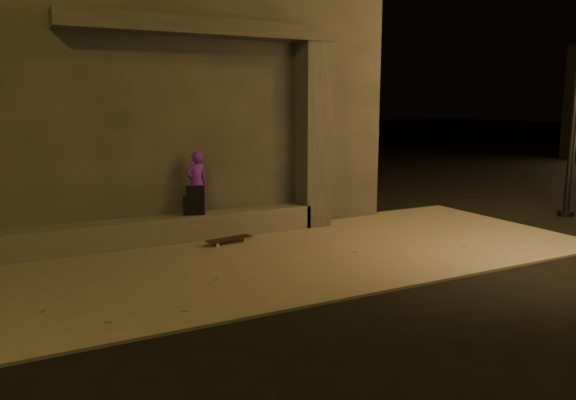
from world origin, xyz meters
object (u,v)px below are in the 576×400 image
column (313,136)px  skateboarder (197,183)px  skateboard (229,239)px  backpack (194,204)px

column → skateboarder: bearing=180.0°
column → skateboard: column is taller
column → skateboarder: size_ratio=3.16×
column → skateboarder: column is taller
skateboarder → skateboard: (0.35, -0.65, -0.94)m
column → skateboarder: 2.55m
column → backpack: size_ratio=6.69×
skateboarder → backpack: skateboarder is taller
skateboarder → backpack: (-0.07, -0.00, -0.38)m
column → skateboard: (-2.08, -0.65, -1.72)m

